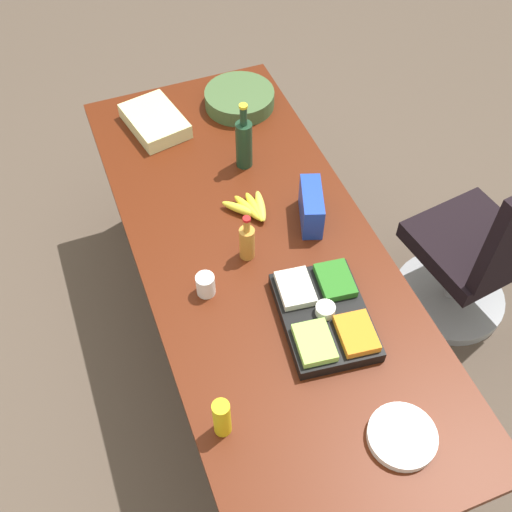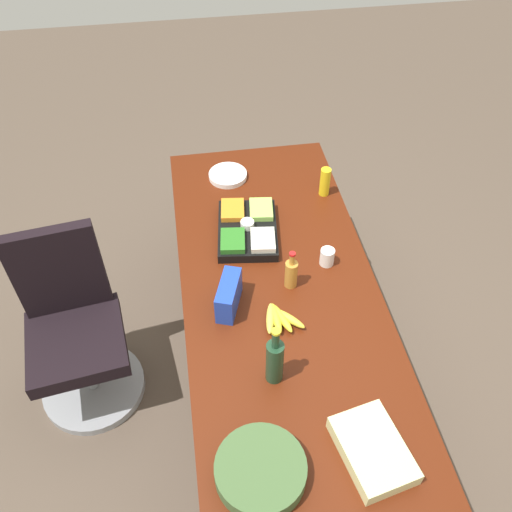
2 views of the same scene
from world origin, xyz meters
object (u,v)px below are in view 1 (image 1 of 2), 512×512
banana_bunch (251,207)px  paper_cup (206,285)px  dressing_bottle (247,242)px  office_chair (476,260)px  salad_bowl (239,99)px  veggie_tray (325,315)px  sheet_cake (155,121)px  wine_bottle (244,143)px  conference_table (259,261)px  mustard_bottle (222,418)px  paper_plate_stack (402,436)px  chip_bag_blue (311,207)px

banana_bunch → paper_cup: paper_cup is taller
banana_bunch → dressing_bottle: 0.24m
office_chair → dressing_bottle: size_ratio=4.81×
salad_bowl → dressing_bottle: bearing=161.8°
veggie_tray → sheet_cake: 1.27m
wine_bottle → office_chair: bearing=-123.4°
banana_bunch → wine_bottle: bearing=-15.0°
paper_cup → veggie_tray: bearing=-127.2°
conference_table → dressing_bottle: (-0.01, 0.05, 0.16)m
conference_table → mustard_bottle: bearing=150.1°
banana_bunch → dressing_bottle: (-0.21, 0.09, 0.06)m
conference_table → office_chair: size_ratio=2.19×
paper_plate_stack → wine_bottle: bearing=1.2°
banana_bunch → chip_bag_blue: size_ratio=0.85×
dressing_bottle → chip_bag_blue: (0.08, -0.30, -0.01)m
dressing_bottle → sheet_cake: bearing=8.6°
conference_table → paper_cup: size_ratio=25.21×
office_chair → paper_cup: size_ratio=11.49×
paper_cup → sheet_cake: (0.97, -0.07, -0.01)m
paper_cup → sheet_cake: bearing=-4.3°
veggie_tray → wine_bottle: size_ratio=1.42×
dressing_bottle → paper_cup: bearing=118.3°
banana_bunch → salad_bowl: bearing=-16.3°
office_chair → sheet_cake: bearing=51.0°
dressing_bottle → salad_bowl: (0.87, -0.29, -0.04)m
office_chair → chip_bag_blue: office_chair is taller
veggie_tray → conference_table: bearing=14.3°
sheet_cake → paper_cup: bearing=175.7°
paper_cup → chip_bag_blue: bearing=-69.3°
wine_bottle → sheet_cake: bearing=38.1°
office_chair → salad_bowl: (1.00, 0.80, 0.42)m
veggie_tray → mustard_bottle: size_ratio=2.71×
paper_cup → mustard_bottle: bearing=167.5°
mustard_bottle → sheet_cake: bearing=-7.2°
chip_bag_blue → wine_bottle: bearing=18.8°
banana_bunch → mustard_bottle: (-0.84, 0.41, 0.06)m
paper_plate_stack → sheet_cake: bearing=10.7°
paper_plate_stack → veggie_tray: bearing=5.1°
dressing_bottle → wine_bottle: (0.48, -0.17, 0.04)m
banana_bunch → wine_bottle: wine_bottle is taller
conference_table → paper_plate_stack: bearing=-170.8°
conference_table → paper_cup: (-0.12, 0.25, 0.12)m
veggie_tray → mustard_bottle: 0.54m
paper_cup → mustard_bottle: mustard_bottle is taller
veggie_tray → sheet_cake: veggie_tray is taller
paper_plate_stack → chip_bag_blue: bearing=-6.6°
wine_bottle → dressing_bottle: bearing=160.9°
paper_cup → banana_bunch: bearing=-43.1°
banana_bunch → paper_plate_stack: bearing=-174.6°
chip_bag_blue → wine_bottle: 0.43m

